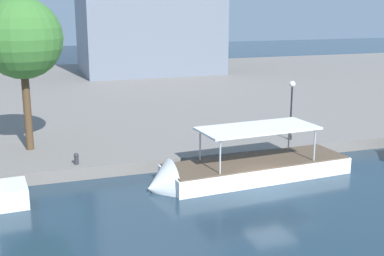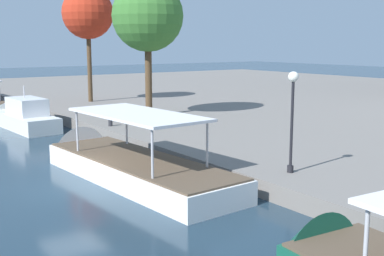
{
  "view_description": "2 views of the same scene",
  "coord_description": "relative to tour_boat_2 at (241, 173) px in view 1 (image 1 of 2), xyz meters",
  "views": [
    {
      "loc": [
        -12.62,
        -23.35,
        10.1
      ],
      "look_at": [
        -3.14,
        4.26,
        3.01
      ],
      "focal_mm": 47.58,
      "sensor_mm": 36.0,
      "label": 1
    },
    {
      "loc": [
        19.48,
        -7.37,
        6.07
      ],
      "look_at": [
        1.99,
        4.81,
        2.44
      ],
      "focal_mm": 46.51,
      "sensor_mm": 36.0,
      "label": 2
    }
  ],
  "objects": [
    {
      "name": "tree_2",
      "position": [
        -11.71,
        7.99,
        7.68
      ],
      "size": [
        5.15,
        5.15,
        9.85
      ],
      "color": "#4C3823",
      "rests_on": "dock_promenade"
    },
    {
      "name": "ground_plane",
      "position": [
        0.56,
        -2.84,
        -0.36
      ],
      "size": [
        220.0,
        220.0,
        0.0
      ],
      "primitive_type": "plane",
      "color": "#1E3342"
    },
    {
      "name": "dock_promenade",
      "position": [
        0.56,
        30.35,
        0.02
      ],
      "size": [
        120.0,
        55.0,
        0.77
      ],
      "primitive_type": "cube",
      "color": "slate",
      "rests_on": "ground_plane"
    },
    {
      "name": "mooring_bollard_1",
      "position": [
        -9.15,
        3.64,
        0.79
      ],
      "size": [
        0.3,
        0.3,
        0.71
      ],
      "color": "#2D2D33",
      "rests_on": "dock_promenade"
    },
    {
      "name": "tour_boat_2",
      "position": [
        0.0,
        0.0,
        0.0
      ],
      "size": [
        12.75,
        4.18,
        4.37
      ],
      "rotation": [
        0.0,
        0.0,
        3.21
      ],
      "color": "white",
      "rests_on": "ground_plane"
    },
    {
      "name": "lamp_post",
      "position": [
        5.9,
        4.62,
        3.14
      ],
      "size": [
        0.43,
        0.43,
        4.19
      ],
      "color": "black",
      "rests_on": "dock_promenade"
    }
  ]
}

